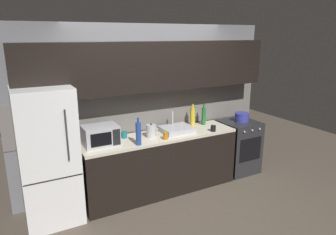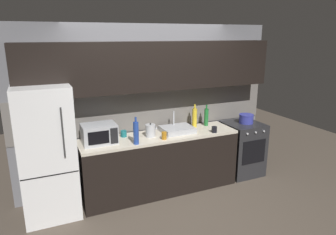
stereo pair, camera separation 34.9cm
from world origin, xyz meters
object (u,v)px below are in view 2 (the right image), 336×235
(wine_bottle_yellow, at_px, (195,118))
(wine_bottle_blue, at_px, (136,133))
(kettle, at_px, (151,131))
(cooking_pot, at_px, (246,119))
(microwave, at_px, (99,134))
(refrigerator, at_px, (47,153))
(mug_teal, at_px, (124,134))
(mug_dark, at_px, (214,129))
(mug_amber, at_px, (164,136))
(oven_range, at_px, (242,148))
(wine_bottle_green, at_px, (206,117))

(wine_bottle_yellow, xyz_separation_m, wine_bottle_blue, (-1.11, -0.38, 0.00))
(kettle, height_order, cooking_pot, kettle)
(microwave, relative_size, kettle, 2.23)
(refrigerator, xyz_separation_m, wine_bottle_yellow, (2.24, 0.16, 0.18))
(mug_teal, height_order, cooking_pot, cooking_pot)
(mug_dark, xyz_separation_m, cooking_pot, (0.77, 0.22, 0.03))
(mug_dark, bearing_deg, mug_amber, 178.44)
(mug_teal, relative_size, cooking_pot, 0.39)
(microwave, bearing_deg, refrigerator, -178.45)
(mug_teal, relative_size, mug_dark, 1.02)
(mug_dark, bearing_deg, oven_range, 16.70)
(oven_range, relative_size, microwave, 1.96)
(mug_amber, height_order, mug_teal, mug_amber)
(refrigerator, height_order, mug_teal, refrigerator)
(oven_range, distance_m, mug_amber, 1.64)
(kettle, xyz_separation_m, cooking_pot, (1.72, 0.01, -0.02))
(wine_bottle_yellow, relative_size, cooking_pot, 1.55)
(wine_bottle_green, distance_m, mug_teal, 1.40)
(wine_bottle_green, bearing_deg, cooking_pot, -12.25)
(refrigerator, relative_size, kettle, 8.48)
(oven_range, height_order, mug_amber, mug_amber)
(mug_amber, height_order, mug_dark, mug_amber)
(microwave, xyz_separation_m, mug_teal, (0.38, 0.12, -0.09))
(wine_bottle_blue, distance_m, mug_dark, 1.25)
(microwave, bearing_deg, wine_bottle_green, 4.25)
(refrigerator, xyz_separation_m, mug_dark, (2.38, -0.22, 0.07))
(refrigerator, relative_size, mug_teal, 18.62)
(refrigerator, distance_m, mug_amber, 1.57)
(refrigerator, relative_size, wine_bottle_blue, 4.61)
(oven_range, xyz_separation_m, microwave, (-2.42, 0.02, 0.58))
(kettle, distance_m, mug_amber, 0.23)
(wine_bottle_yellow, relative_size, mug_amber, 3.47)
(microwave, relative_size, mug_teal, 4.89)
(kettle, bearing_deg, mug_amber, -54.46)
(refrigerator, xyz_separation_m, mug_amber, (1.55, -0.20, 0.08))
(oven_range, relative_size, kettle, 4.36)
(wine_bottle_green, xyz_separation_m, mug_amber, (-0.90, -0.35, -0.09))
(microwave, height_order, kettle, microwave)
(oven_range, relative_size, cooking_pot, 3.75)
(wine_bottle_blue, xyz_separation_m, cooking_pot, (2.01, 0.22, -0.09))
(wine_bottle_yellow, bearing_deg, refrigerator, -175.95)
(microwave, bearing_deg, mug_amber, -13.81)
(microwave, xyz_separation_m, wine_bottle_yellow, (1.56, 0.14, 0.02))
(microwave, relative_size, wine_bottle_yellow, 1.24)
(refrigerator, relative_size, wine_bottle_green, 5.01)
(microwave, bearing_deg, mug_dark, -7.96)
(oven_range, height_order, mug_dark, mug_dark)
(microwave, distance_m, mug_dark, 1.71)
(cooking_pot, bearing_deg, mug_amber, -172.95)
(mug_amber, relative_size, mug_dark, 1.16)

